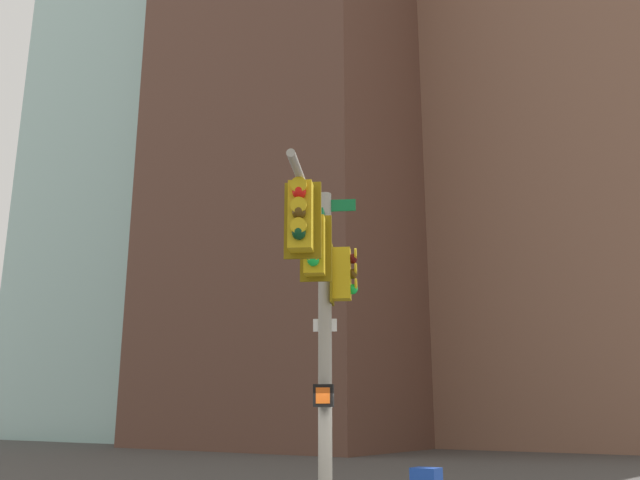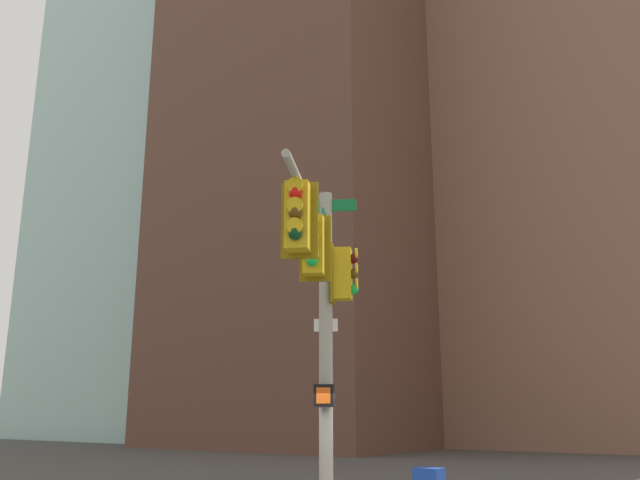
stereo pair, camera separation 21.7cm
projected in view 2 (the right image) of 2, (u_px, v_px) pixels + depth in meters
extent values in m
cylinder|color=#9E998C|center=(326.00, 356.00, 12.64)|extent=(0.26, 0.26, 6.39)
cylinder|color=#9E998C|center=(310.00, 205.00, 11.00)|extent=(4.07, 2.28, 0.12)
cylinder|color=#9E998C|center=(321.00, 252.00, 12.30)|extent=(0.95, 0.57, 0.75)
cube|color=#0F6B33|center=(326.00, 206.00, 13.37)|extent=(0.61, 1.10, 0.24)
cube|color=#0F6B33|center=(326.00, 220.00, 13.29)|extent=(0.87, 0.49, 0.24)
cube|color=white|center=(326.00, 325.00, 12.78)|extent=(0.24, 0.41, 0.24)
cube|color=gold|center=(314.00, 246.00, 11.37)|extent=(0.46, 0.46, 1.00)
cube|color=#7D640C|center=(315.00, 248.00, 11.55)|extent=(0.29, 0.50, 1.16)
sphere|color=#470A07|center=(312.00, 225.00, 11.25)|extent=(0.20, 0.20, 0.20)
cylinder|color=gold|center=(312.00, 219.00, 11.21)|extent=(0.14, 0.22, 0.23)
sphere|color=#4C330A|center=(312.00, 243.00, 11.17)|extent=(0.20, 0.20, 0.20)
cylinder|color=gold|center=(312.00, 237.00, 11.13)|extent=(0.14, 0.22, 0.23)
sphere|color=green|center=(312.00, 260.00, 11.10)|extent=(0.20, 0.20, 0.20)
cylinder|color=gold|center=(312.00, 254.00, 11.06)|extent=(0.14, 0.22, 0.23)
cube|color=gold|center=(298.00, 217.00, 9.68)|extent=(0.46, 0.46, 1.00)
cube|color=#7D640C|center=(300.00, 220.00, 9.87)|extent=(0.29, 0.50, 1.16)
sphere|color=red|center=(296.00, 192.00, 9.56)|extent=(0.20, 0.20, 0.20)
cylinder|color=gold|center=(295.00, 185.00, 9.52)|extent=(0.14, 0.22, 0.23)
sphere|color=#4C330A|center=(295.00, 212.00, 9.49)|extent=(0.20, 0.20, 0.20)
cylinder|color=gold|center=(295.00, 205.00, 9.45)|extent=(0.14, 0.22, 0.23)
sphere|color=#0A3819|center=(295.00, 233.00, 9.41)|extent=(0.20, 0.20, 0.20)
cylinder|color=gold|center=(295.00, 226.00, 9.37)|extent=(0.14, 0.22, 0.23)
cube|color=gold|center=(343.00, 274.00, 12.98)|extent=(0.46, 0.46, 1.00)
cube|color=#7D640C|center=(333.00, 274.00, 13.01)|extent=(0.50, 0.29, 1.16)
sphere|color=#470A07|center=(353.00, 259.00, 13.04)|extent=(0.20, 0.20, 0.20)
cylinder|color=gold|center=(356.00, 254.00, 13.05)|extent=(0.22, 0.14, 0.23)
sphere|color=#4C330A|center=(353.00, 274.00, 12.96)|extent=(0.20, 0.20, 0.20)
cylinder|color=gold|center=(357.00, 269.00, 12.98)|extent=(0.22, 0.14, 0.23)
sphere|color=green|center=(353.00, 289.00, 12.89)|extent=(0.20, 0.20, 0.20)
cylinder|color=gold|center=(357.00, 284.00, 12.90)|extent=(0.22, 0.14, 0.23)
cube|color=black|center=(324.00, 396.00, 12.19)|extent=(0.39, 0.44, 0.40)
cube|color=#EA5914|center=(323.00, 395.00, 12.05)|extent=(0.14, 0.23, 0.28)
cube|color=#845B47|center=(585.00, 158.00, 53.51)|extent=(26.53, 17.22, 43.51)
cube|color=brown|center=(335.00, 136.00, 53.29)|extent=(22.67, 17.75, 46.83)
cube|color=#9EC6C1|center=(233.00, 82.00, 72.49)|extent=(30.58, 24.07, 73.34)
cube|color=#4C3328|center=(489.00, 191.00, 61.31)|extent=(19.93, 15.59, 43.49)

